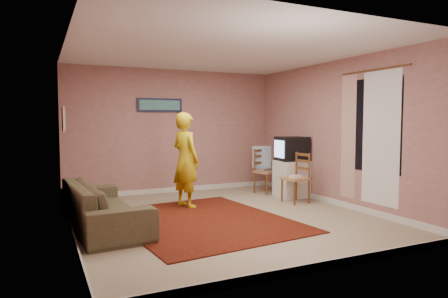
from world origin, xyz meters
name	(u,v)px	position (x,y,z in m)	size (l,w,h in m)	color
ground	(222,217)	(0.00, 0.00, 0.00)	(5.00, 5.00, 0.00)	gray
wall_back	(173,131)	(0.00, 2.50, 1.30)	(4.50, 0.02, 2.60)	tan
wall_front	(328,143)	(0.00, -2.50, 1.30)	(4.50, 0.02, 2.60)	tan
wall_left	(68,138)	(-2.25, 0.00, 1.30)	(0.02, 5.00, 2.60)	tan
wall_right	(336,133)	(2.25, 0.00, 1.30)	(0.02, 5.00, 2.60)	tan
ceiling	(222,51)	(0.00, 0.00, 2.60)	(4.50, 5.00, 0.02)	white
baseboard_back	(174,190)	(0.00, 2.49, 0.05)	(4.50, 0.02, 0.10)	silver
baseboard_front	(325,266)	(0.00, -2.49, 0.05)	(4.50, 0.02, 0.10)	silver
baseboard_left	(71,230)	(-2.24, 0.00, 0.05)	(0.02, 5.00, 0.10)	silver
baseboard_right	(334,202)	(2.24, 0.00, 0.05)	(0.02, 5.00, 0.10)	silver
window	(374,125)	(2.24, -0.90, 1.45)	(0.01, 1.10, 1.50)	black
curtain_sheer	(381,138)	(2.23, -1.05, 1.25)	(0.01, 0.75, 2.10)	white
curtain_floral	(348,137)	(2.21, -0.35, 1.25)	(0.01, 0.35, 2.10)	beige
curtain_rod	(374,70)	(2.20, -0.90, 2.32)	(0.02, 0.02, 1.40)	brown
picture_back	(160,105)	(-0.30, 2.47, 1.85)	(0.95, 0.04, 0.28)	#131836
picture_left	(63,119)	(-2.22, 1.60, 1.55)	(0.04, 0.38, 0.42)	beige
area_rug	(202,220)	(-0.38, -0.08, 0.01)	(2.37, 2.96, 0.02)	black
tv_cabinet	(291,179)	(1.95, 0.94, 0.37)	(0.58, 0.52, 0.73)	silver
crt_tv	(292,149)	(1.94, 0.94, 0.97)	(0.60, 0.55, 0.48)	black
chair_a	(266,166)	(1.73, 1.55, 0.57)	(0.52, 0.51, 0.51)	tan
dvd_player	(266,169)	(1.73, 1.55, 0.51)	(0.37, 0.26, 0.06)	silver
blue_throw	(262,157)	(1.73, 1.74, 0.75)	(0.43, 0.05, 0.46)	#90BFEB
chair_b	(296,172)	(1.70, 0.45, 0.57)	(0.44, 0.46, 0.51)	tan
game_console	(296,176)	(1.70, 0.45, 0.50)	(0.19, 0.14, 0.04)	white
sofa	(103,205)	(-1.80, 0.14, 0.32)	(2.21, 0.86, 0.65)	brown
person	(186,160)	(-0.28, 0.95, 0.83)	(0.61, 0.40, 1.67)	gold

